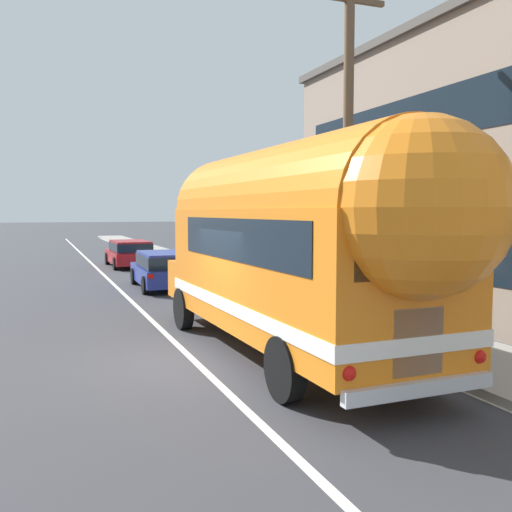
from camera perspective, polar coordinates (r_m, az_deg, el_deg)
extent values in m
plane|color=#38383D|center=(11.04, -6.25, -10.49)|extent=(300.00, 300.00, 0.00)
cube|color=silver|center=(22.65, -14.11, -2.85)|extent=(0.14, 80.00, 0.01)
cube|color=silver|center=(23.34, -5.48, -2.52)|extent=(0.12, 80.00, 0.01)
cube|color=gray|center=(21.84, -0.77, -2.80)|extent=(2.60, 90.00, 0.15)
cube|color=black|center=(14.12, 20.60, -0.05)|extent=(0.08, 15.51, 1.20)
cube|color=black|center=(14.29, 21.00, 14.08)|extent=(0.08, 15.51, 1.20)
cylinder|color=brown|center=(13.57, 9.25, 10.36)|extent=(0.24, 0.24, 8.50)
cube|color=orange|center=(10.88, 3.39, -1.31)|extent=(2.69, 7.77, 2.30)
cylinder|color=orange|center=(10.83, 3.42, 4.76)|extent=(2.64, 7.67, 2.45)
sphere|color=orange|center=(7.59, 16.15, 4.70)|extent=(2.40, 2.40, 2.40)
cube|color=orange|center=(15.11, -4.13, -2.26)|extent=(2.29, 1.36, 0.95)
cube|color=white|center=(10.97, 3.38, -4.69)|extent=(2.73, 7.81, 0.24)
cube|color=black|center=(10.57, 4.12, 1.78)|extent=(2.68, 5.97, 0.76)
cube|color=black|center=(7.60, 16.11, 0.93)|extent=(2.00, 0.13, 0.84)
cube|color=white|center=(7.77, 15.96, -8.32)|extent=(0.80, 0.08, 0.90)
cube|color=silver|center=(7.85, 16.28, -12.71)|extent=(2.34, 0.20, 0.20)
sphere|color=red|center=(7.24, 9.30, -11.59)|extent=(0.20, 0.20, 0.20)
sphere|color=red|center=(8.51, 21.57, -9.41)|extent=(0.20, 0.20, 0.20)
cube|color=black|center=(14.44, -3.40, 2.71)|extent=(2.14, 0.15, 0.96)
cube|color=silver|center=(15.78, -4.92, -2.43)|extent=(0.90, 0.12, 0.56)
cylinder|color=black|center=(13.86, -7.34, -5.29)|extent=(0.28, 1.01, 1.00)
cylinder|color=black|center=(14.64, 1.56, -4.74)|extent=(0.28, 1.01, 1.00)
cylinder|color=black|center=(8.61, 2.91, -11.33)|extent=(0.28, 1.01, 1.00)
cylinder|color=black|center=(9.82, 15.51, -9.51)|extent=(0.28, 1.01, 1.00)
cube|color=navy|center=(21.37, -9.49, -1.82)|extent=(1.85, 4.32, 0.60)
cube|color=navy|center=(20.85, -9.28, -0.38)|extent=(1.62, 3.06, 0.55)
cube|color=black|center=(20.86, -9.28, -0.47)|extent=(1.69, 3.10, 0.43)
cube|color=red|center=(19.12, -10.58, -2.03)|extent=(0.20, 0.04, 0.14)
cube|color=red|center=(19.42, -6.17, -1.88)|extent=(0.20, 0.04, 0.14)
cylinder|color=black|center=(22.68, -12.22, -2.00)|extent=(0.22, 0.64, 0.64)
cylinder|color=black|center=(22.96, -8.08, -1.87)|extent=(0.22, 0.64, 0.64)
cylinder|color=black|center=(19.85, -11.12, -2.90)|extent=(0.22, 0.64, 0.64)
cylinder|color=black|center=(20.17, -6.41, -2.73)|extent=(0.22, 0.64, 0.64)
cube|color=#A5191E|center=(30.03, -12.71, -0.06)|extent=(1.94, 4.59, 0.60)
cube|color=#A5191E|center=(29.52, -12.58, 0.99)|extent=(1.72, 3.14, 0.55)
cube|color=black|center=(29.52, -12.58, 0.93)|extent=(1.78, 3.18, 0.43)
cube|color=red|center=(27.63, -13.66, -0.09)|extent=(0.20, 0.04, 0.14)
cube|color=red|center=(27.90, -10.30, 0.01)|extent=(0.20, 0.04, 0.14)
cylinder|color=black|center=(31.48, -14.79, -0.26)|extent=(0.21, 0.64, 0.64)
cylinder|color=black|center=(31.75, -11.54, -0.16)|extent=(0.21, 0.64, 0.64)
cylinder|color=black|center=(28.35, -14.01, -0.75)|extent=(0.21, 0.64, 0.64)
cylinder|color=black|center=(28.65, -10.41, -0.64)|extent=(0.21, 0.64, 0.64)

